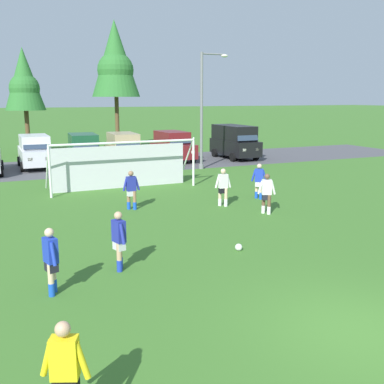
# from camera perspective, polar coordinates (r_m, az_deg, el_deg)

# --- Properties ---
(ground_plane) EXTENTS (400.00, 400.00, 0.00)m
(ground_plane) POSITION_cam_1_polar(r_m,az_deg,el_deg) (22.75, -6.74, -0.04)
(ground_plane) COLOR #3D7028
(parking_lot_strip) EXTENTS (52.00, 8.40, 0.01)m
(parking_lot_strip) POSITION_cam_1_polar(r_m,az_deg,el_deg) (32.23, -11.92, 3.27)
(parking_lot_strip) COLOR #4C4C51
(parking_lot_strip) RESTS_ON ground
(soccer_ball) EXTENTS (0.22, 0.22, 0.22)m
(soccer_ball) POSITION_cam_1_polar(r_m,az_deg,el_deg) (14.15, 5.85, -6.88)
(soccer_ball) COLOR white
(soccer_ball) RESTS_ON ground
(soccer_goal) EXTENTS (7.44, 2.02, 2.57)m
(soccer_goal) POSITION_cam_1_polar(r_m,az_deg,el_deg) (23.60, -8.75, 3.52)
(soccer_goal) COLOR white
(soccer_goal) RESTS_ON ground
(referee) EXTENTS (0.68, 0.44, 1.64)m
(referee) POSITION_cam_1_polar(r_m,az_deg,el_deg) (7.06, -15.52, -21.25)
(referee) COLOR tan
(referee) RESTS_ON ground
(player_striker_near) EXTENTS (0.33, 0.75, 1.64)m
(player_striker_near) POSITION_cam_1_polar(r_m,az_deg,el_deg) (12.51, -9.11, -6.06)
(player_striker_near) COLOR tan
(player_striker_near) RESTS_ON ground
(player_midfield_center) EXTENTS (0.73, 0.34, 1.64)m
(player_midfield_center) POSITION_cam_1_polar(r_m,az_deg,el_deg) (19.62, 3.90, 0.58)
(player_midfield_center) COLOR beige
(player_midfield_center) RESTS_ON ground
(player_defender_far) EXTENTS (0.34, 0.75, 1.64)m
(player_defender_far) POSITION_cam_1_polar(r_m,az_deg,el_deg) (11.38, -17.20, -8.28)
(player_defender_far) COLOR beige
(player_defender_far) RESTS_ON ground
(player_winger_left) EXTENTS (0.74, 0.32, 1.64)m
(player_winger_left) POSITION_cam_1_polar(r_m,az_deg,el_deg) (19.16, -7.59, 0.23)
(player_winger_left) COLOR #936B4C
(player_winger_left) RESTS_ON ground
(player_winger_right) EXTENTS (0.67, 0.46, 1.64)m
(player_winger_right) POSITION_cam_1_polar(r_m,az_deg,el_deg) (18.52, 9.30, -0.22)
(player_winger_right) COLOR brown
(player_winger_right) RESTS_ON ground
(player_trailing_back) EXTENTS (0.62, 0.54, 1.64)m
(player_trailing_back) POSITION_cam_1_polar(r_m,az_deg,el_deg) (21.24, 8.36, 1.34)
(player_trailing_back) COLOR beige
(player_trailing_back) RESTS_ON ground
(parked_car_slot_center_left) EXTENTS (2.16, 4.61, 2.16)m
(parked_car_slot_center_left) POSITION_cam_1_polar(r_m,az_deg,el_deg) (32.10, -19.01, 4.85)
(parked_car_slot_center_left) COLOR silver
(parked_car_slot_center_left) RESTS_ON ground
(parked_car_slot_center) EXTENTS (2.36, 4.71, 2.16)m
(parked_car_slot_center) POSITION_cam_1_polar(r_m,az_deg,el_deg) (32.28, -13.38, 5.21)
(parked_car_slot_center) COLOR #194C2D
(parked_car_slot_center) RESTS_ON ground
(parked_car_slot_center_right) EXTENTS (2.29, 4.68, 2.16)m
(parked_car_slot_center_right) POSITION_cam_1_polar(r_m,az_deg,el_deg) (32.57, -8.53, 5.45)
(parked_car_slot_center_right) COLOR tan
(parked_car_slot_center_right) RESTS_ON ground
(parked_car_slot_right) EXTENTS (2.27, 4.67, 2.16)m
(parked_car_slot_right) POSITION_cam_1_polar(r_m,az_deg,el_deg) (33.86, -2.42, 5.81)
(parked_car_slot_right) COLOR maroon
(parked_car_slot_right) RESTS_ON ground
(parked_car_slot_far_right) EXTENTS (2.21, 4.81, 2.52)m
(parked_car_slot_far_right) POSITION_cam_1_polar(r_m,az_deg,el_deg) (35.28, 5.34, 6.38)
(parked_car_slot_far_right) COLOR black
(parked_car_slot_far_right) RESTS_ON ground
(tree_left_edge) EXTENTS (3.22, 3.22, 8.58)m
(tree_left_edge) POSITION_cam_1_polar(r_m,az_deg,el_deg) (40.39, -20.26, 12.85)
(tree_left_edge) COLOR brown
(tree_left_edge) RESTS_ON ground
(tree_mid_left) EXTENTS (4.19, 4.19, 11.17)m
(tree_mid_left) POSITION_cam_1_polar(r_m,az_deg,el_deg) (41.78, -9.57, 15.81)
(tree_mid_left) COLOR brown
(tree_mid_left) RESTS_ON ground
(street_lamp) EXTENTS (2.00, 0.32, 7.40)m
(street_lamp) POSITION_cam_1_polar(r_m,az_deg,el_deg) (29.79, 1.51, 10.25)
(street_lamp) COLOR slate
(street_lamp) RESTS_ON ground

